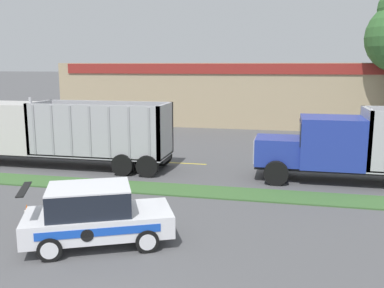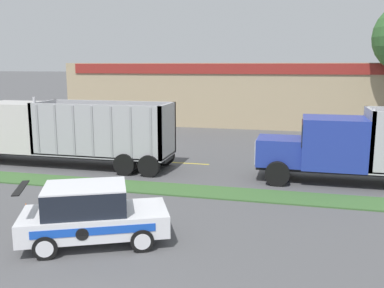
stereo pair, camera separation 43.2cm
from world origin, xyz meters
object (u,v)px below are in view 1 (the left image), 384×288
(dump_truck_mid, at_px, (34,133))
(rally_car, at_px, (96,215))
(dump_truck_lead, at_px, (372,149))
(traffic_cone, at_px, (27,214))

(dump_truck_mid, distance_m, rally_car, 11.23)
(dump_truck_lead, height_order, traffic_cone, dump_truck_lead)
(dump_truck_mid, height_order, traffic_cone, dump_truck_mid)
(rally_car, bearing_deg, dump_truck_lead, 43.66)
(dump_truck_lead, xyz_separation_m, dump_truck_mid, (-16.07, 0.13, 0.13))
(dump_truck_lead, xyz_separation_m, traffic_cone, (-11.63, -7.41, -1.18))
(rally_car, xyz_separation_m, traffic_cone, (-2.84, 0.98, -0.55))
(rally_car, bearing_deg, dump_truck_mid, 130.50)
(dump_truck_lead, distance_m, rally_car, 12.17)
(dump_truck_mid, bearing_deg, dump_truck_lead, -0.47)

